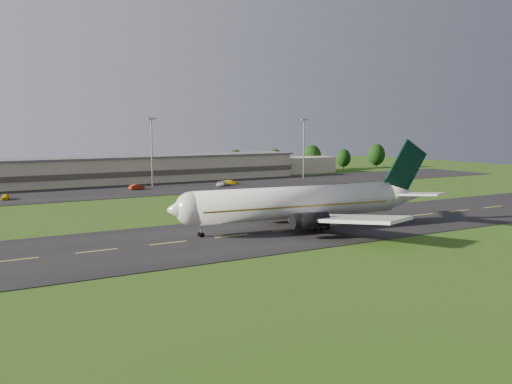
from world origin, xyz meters
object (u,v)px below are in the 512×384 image
light_mast_centre (152,144)px  service_vehicle_a (5,197)px  service_vehicle_c (221,184)px  light_mast_east (304,141)px  airliner (301,203)px  terminal (139,169)px  service_vehicle_b (137,187)px  service_vehicle_d (231,182)px

light_mast_centre → service_vehicle_a: size_ratio=4.94×
light_mast_centre → service_vehicle_c: size_ratio=4.06×
light_mast_centre → light_mast_east: size_ratio=1.00×
airliner → service_vehicle_c: airliner is taller
airliner → light_mast_centre: 80.54m
airliner → terminal: 96.35m
airliner → service_vehicle_b: size_ratio=11.40×
service_vehicle_c → terminal: bearing=158.2°
terminal → light_mast_east: 56.67m
airliner → service_vehicle_d: bearing=77.7°
terminal → light_mast_centre: size_ratio=7.13×
light_mast_east → service_vehicle_d: size_ratio=4.52×
light_mast_centre → service_vehicle_a: light_mast_centre is taller
service_vehicle_c → light_mast_centre: bearing=-173.3°
service_vehicle_b → terminal: bearing=-35.1°
airliner → service_vehicle_a: 79.52m
service_vehicle_d → service_vehicle_c: bearing=169.5°
light_mast_east → service_vehicle_a: bearing=-173.4°
light_mast_east → terminal: bearing=163.2°
light_mast_centre → service_vehicle_d: size_ratio=4.52×
light_mast_east → service_vehicle_c: size_ratio=4.06×
service_vehicle_d → service_vehicle_b: bearing=137.6°
service_vehicle_c → service_vehicle_d: bearing=67.0°
service_vehicle_a → service_vehicle_c: 59.77m
light_mast_centre → service_vehicle_a: (-41.96, -11.30, -11.94)m
service_vehicle_d → service_vehicle_a: bearing=142.4°
airliner → service_vehicle_d: (25.10, 73.07, -3.91)m
terminal → service_vehicle_b: terminal is taller
service_vehicle_c → service_vehicle_a: bearing=-142.6°
service_vehicle_a → service_vehicle_b: size_ratio=0.92×
service_vehicle_b → service_vehicle_c: 25.15m
light_mast_centre → service_vehicle_a: bearing=-164.9°
airliner → service_vehicle_c: size_ratio=10.23×
light_mast_centre → service_vehicle_b: 15.30m
terminal → service_vehicle_d: terminal is taller
service_vehicle_a → airliner: bearing=-48.3°
light_mast_centre → light_mast_east: bearing=0.0°
service_vehicle_a → service_vehicle_c: bearing=12.9°
light_mast_east → service_vehicle_d: bearing=-167.7°
airliner → service_vehicle_c: 72.98m
airliner → light_mast_east: light_mast_east is taller
light_mast_east → service_vehicle_c: 40.34m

